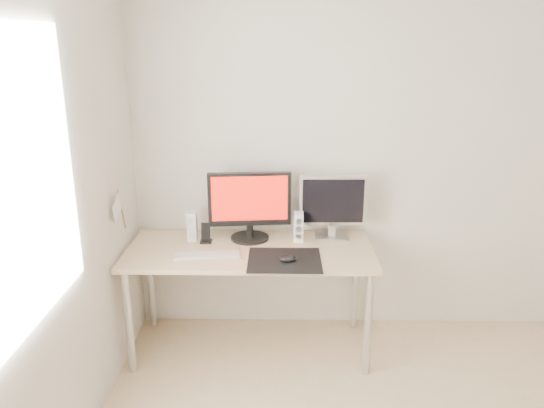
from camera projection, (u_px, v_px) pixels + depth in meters
name	position (u px, v px, depth m)	size (l,w,h in m)	color
wall_back	(388.00, 158.00, 3.62)	(3.50, 3.50, 0.00)	silver
wall_left	(9.00, 257.00, 1.98)	(3.50, 3.50, 0.00)	silver
window_pane	(2.00, 193.00, 1.91)	(1.30, 1.30, 0.00)	white
mousepad	(284.00, 260.00, 3.25)	(0.45, 0.40, 0.00)	black
mouse	(288.00, 259.00, 3.22)	(0.11, 0.07, 0.04)	black
desk	(250.00, 259.00, 3.46)	(1.60, 0.70, 0.73)	#D1B587
main_monitor	(250.00, 204.00, 3.52)	(0.55, 0.28, 0.47)	black
second_monitor	(333.00, 204.00, 3.56)	(0.45, 0.16, 0.43)	#AEADB0
speaker_left	(192.00, 226.00, 3.55)	(0.06, 0.08, 0.20)	white
speaker_right	(298.00, 227.00, 3.54)	(0.06, 0.08, 0.20)	white
keyboard	(207.00, 255.00, 3.31)	(0.43, 0.16, 0.02)	silver
phone_dock	(206.00, 237.00, 3.53)	(0.08, 0.07, 0.14)	black
pennant	(119.00, 208.00, 3.22)	(0.01, 0.23, 0.29)	#A57F54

